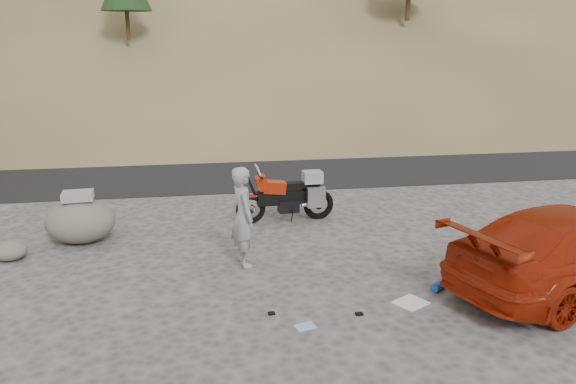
# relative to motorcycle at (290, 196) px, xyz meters

# --- Properties ---
(ground) EXTENTS (140.00, 140.00, 0.00)m
(ground) POSITION_rel_motorcycle_xyz_m (-0.68, -2.86, -0.61)
(ground) COLOR #474442
(ground) RESTS_ON ground
(road) EXTENTS (120.00, 7.00, 0.05)m
(road) POSITION_rel_motorcycle_xyz_m (-0.68, 6.14, -0.61)
(road) COLOR black
(road) RESTS_ON ground
(motorcycle) EXTENTS (2.41, 0.78, 1.43)m
(motorcycle) POSITION_rel_motorcycle_xyz_m (0.00, 0.00, 0.00)
(motorcycle) COLOR black
(motorcycle) RESTS_ON ground
(man) EXTENTS (0.60, 0.79, 1.96)m
(man) POSITION_rel_motorcycle_xyz_m (-1.33, -2.54, -0.61)
(man) COLOR #939297
(man) RESTS_ON ground
(red_car) EXTENTS (5.41, 3.45, 1.46)m
(red_car) POSITION_rel_motorcycle_xyz_m (4.32, -4.59, -0.61)
(red_car) COLOR #9B1E08
(red_car) RESTS_ON ground
(boulder) EXTENTS (1.60, 1.41, 1.13)m
(boulder) POSITION_rel_motorcycle_xyz_m (-4.71, -0.72, -0.12)
(boulder) COLOR #57514A
(boulder) RESTS_ON ground
(small_rock) EXTENTS (0.77, 0.72, 0.39)m
(small_rock) POSITION_rel_motorcycle_xyz_m (-5.92, -1.58, -0.42)
(small_rock) COLOR #57514A
(small_rock) RESTS_ON ground
(gear_white_cloth) EXTENTS (0.65, 0.63, 0.02)m
(gear_white_cloth) POSITION_rel_motorcycle_xyz_m (1.27, -4.68, -0.60)
(gear_white_cloth) COLOR white
(gear_white_cloth) RESTS_ON ground
(gear_blue_mat) EXTENTS (0.40, 0.36, 0.15)m
(gear_blue_mat) POSITION_rel_motorcycle_xyz_m (1.97, -4.24, -0.54)
(gear_blue_mat) COLOR #194A99
(gear_blue_mat) RESTS_ON ground
(gear_bottle) EXTENTS (0.11, 0.11, 0.25)m
(gear_bottle) POSITION_rel_motorcycle_xyz_m (2.83, -3.86, -0.49)
(gear_bottle) COLOR #194A99
(gear_bottle) RESTS_ON ground
(gear_glove_a) EXTENTS (0.12, 0.09, 0.03)m
(gear_glove_a) POSITION_rel_motorcycle_xyz_m (0.30, -4.93, -0.60)
(gear_glove_a) COLOR black
(gear_glove_a) RESTS_ON ground
(gear_glove_b) EXTENTS (0.11, 0.09, 0.04)m
(gear_glove_b) POSITION_rel_motorcycle_xyz_m (-1.08, -4.69, -0.59)
(gear_glove_b) COLOR black
(gear_glove_b) RESTS_ON ground
(gear_blue_cloth) EXTENTS (0.36, 0.30, 0.01)m
(gear_blue_cloth) POSITION_rel_motorcycle_xyz_m (-0.62, -5.18, -0.61)
(gear_blue_cloth) COLOR #8EB5DC
(gear_blue_cloth) RESTS_ON ground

